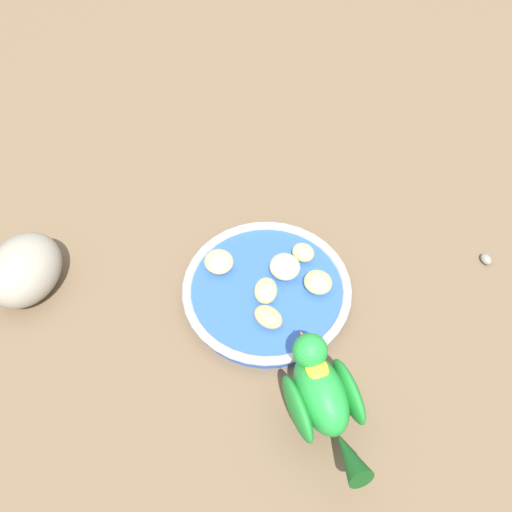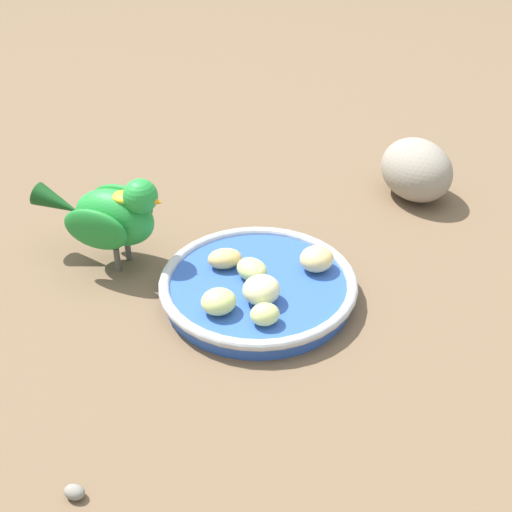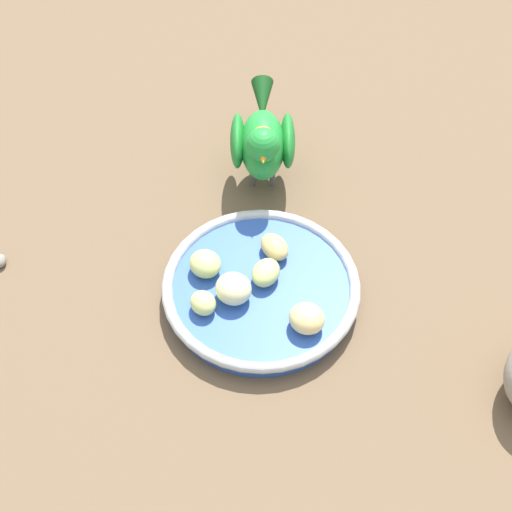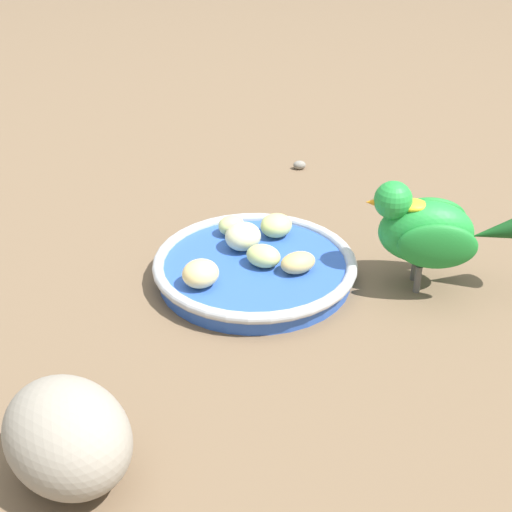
% 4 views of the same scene
% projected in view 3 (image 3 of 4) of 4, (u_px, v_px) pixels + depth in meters
% --- Properties ---
extents(ground_plane, '(4.00, 4.00, 0.00)m').
position_uv_depth(ground_plane, '(245.00, 280.00, 0.88)').
color(ground_plane, brown).
extents(feeding_bowl, '(0.22, 0.22, 0.03)m').
position_uv_depth(feeding_bowl, '(261.00, 289.00, 0.85)').
color(feeding_bowl, '#2D56B7').
rests_on(feeding_bowl, ground_plane).
extents(apple_piece_0, '(0.04, 0.04, 0.02)m').
position_uv_depth(apple_piece_0, '(203.00, 303.00, 0.82)').
color(apple_piece_0, '#C6D17A').
rests_on(apple_piece_0, feeding_bowl).
extents(apple_piece_1, '(0.05, 0.05, 0.02)m').
position_uv_depth(apple_piece_1, '(266.00, 273.00, 0.84)').
color(apple_piece_1, '#C6D17A').
rests_on(apple_piece_1, feeding_bowl).
extents(apple_piece_2, '(0.05, 0.05, 0.03)m').
position_uv_depth(apple_piece_2, '(205.00, 264.00, 0.85)').
color(apple_piece_2, '#C6D17A').
rests_on(apple_piece_2, feeding_bowl).
extents(apple_piece_3, '(0.05, 0.05, 0.03)m').
position_uv_depth(apple_piece_3, '(307.00, 318.00, 0.80)').
color(apple_piece_3, '#E5C67F').
rests_on(apple_piece_3, feeding_bowl).
extents(apple_piece_4, '(0.04, 0.05, 0.02)m').
position_uv_depth(apple_piece_4, '(275.00, 247.00, 0.87)').
color(apple_piece_4, tan).
rests_on(apple_piece_4, feeding_bowl).
extents(apple_piece_5, '(0.05, 0.05, 0.03)m').
position_uv_depth(apple_piece_5, '(233.00, 289.00, 0.83)').
color(apple_piece_5, beige).
rests_on(apple_piece_5, feeding_bowl).
extents(parrot, '(0.09, 0.17, 0.12)m').
position_uv_depth(parrot, '(263.00, 140.00, 0.92)').
color(parrot, '#59544C').
rests_on(parrot, ground_plane).
extents(pebble_0, '(0.02, 0.02, 0.01)m').
position_uv_depth(pebble_0, '(0.00, 261.00, 0.89)').
color(pebble_0, gray).
rests_on(pebble_0, ground_plane).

